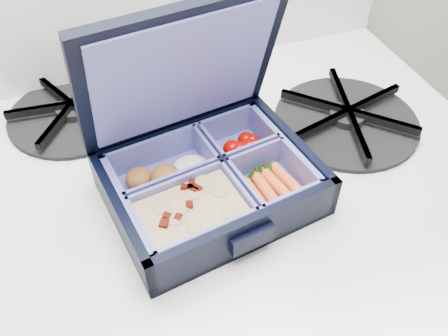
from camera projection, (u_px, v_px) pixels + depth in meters
name	position (u px, v px, depth m)	size (l,w,h in m)	color
bento_box	(211.00, 183.00, 0.51)	(0.21, 0.17, 0.05)	black
burner_grate	(348.00, 115.00, 0.61)	(0.19, 0.19, 0.03)	black
burner_grate_rear	(73.00, 110.00, 0.62)	(0.17, 0.17, 0.02)	black
fork	(249.00, 118.00, 0.62)	(0.02, 0.18, 0.01)	#ABABAB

